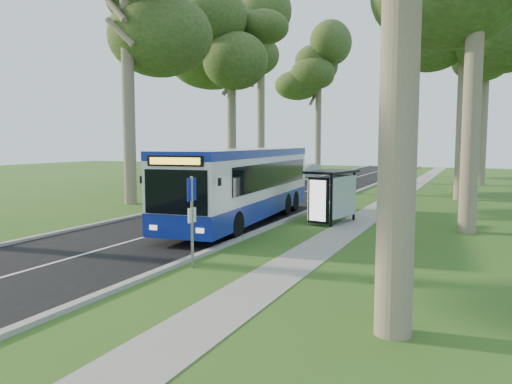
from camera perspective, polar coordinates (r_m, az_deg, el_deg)
ground at (r=17.49m, az=-3.10°, el=-6.04°), size 120.00×120.00×0.00m
road at (r=27.88m, az=-0.10°, el=-1.60°), size 7.00×100.00×0.02m
kerb_east at (r=26.64m, az=6.79°, el=-1.88°), size 0.25×100.00×0.12m
kerb_west at (r=29.47m, az=-6.32°, el=-1.14°), size 0.25×100.00×0.12m
centre_line at (r=27.88m, az=-0.10°, el=-1.58°), size 0.12×100.00×0.00m
footpath at (r=25.92m, az=13.13°, el=-2.31°), size 1.50×100.00×0.02m
bus at (r=22.05m, az=-1.51°, el=0.84°), size 3.54×12.45×3.26m
bus_stop_sign at (r=14.16m, az=-7.34°, el=-2.21°), size 0.11×0.37×2.60m
bus_shelter at (r=21.89m, az=8.76°, el=0.58°), size 1.96×2.93×2.32m
litter_bin at (r=24.86m, az=9.43°, el=-1.49°), size 0.54×0.54×0.94m
car_white at (r=43.39m, az=1.14°, el=2.10°), size 2.82×5.16×1.67m
car_silver at (r=49.97m, az=5.63°, el=2.41°), size 2.54×4.57×1.43m
tree_west_c at (r=37.85m, az=-2.83°, el=15.96°), size 5.20×5.20×13.89m
tree_west_d at (r=47.98m, az=0.58°, el=16.36°), size 5.20×5.20×16.79m
tree_west_e at (r=56.14m, az=7.18°, el=13.04°), size 5.20×5.20×14.53m
tree_east_c at (r=34.28m, az=22.99°, el=19.46°), size 5.20×5.20×16.16m
tree_east_d at (r=45.97m, az=24.87°, el=15.57°), size 5.20×5.20×16.00m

